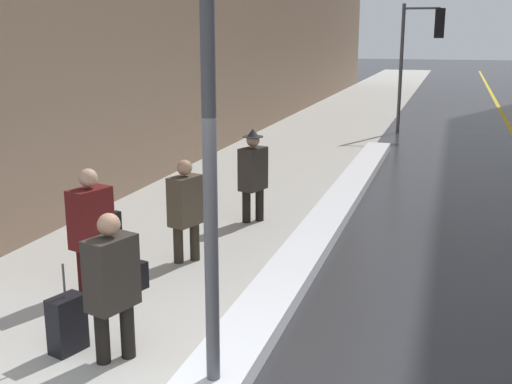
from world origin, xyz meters
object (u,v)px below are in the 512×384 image
object	(u,v)px
traffic_light_near	(424,40)
lamp_post	(209,100)
pedestrian_nearside	(253,172)
pedestrian_trailing	(113,281)
pedestrian_with_shoulder_bag	(92,224)
rolling_suitcase	(67,324)
pedestrian_in_glasses	(186,206)

from	to	relation	value
traffic_light_near	lamp_post	bearing A→B (deg)	-95.22
traffic_light_near	pedestrian_nearside	bearing A→B (deg)	-103.12
lamp_post	pedestrian_trailing	world-z (taller)	lamp_post
pedestrian_nearside	pedestrian_with_shoulder_bag	bearing A→B (deg)	1.15
traffic_light_near	pedestrian_nearside	world-z (taller)	traffic_light_near
pedestrian_nearside	lamp_post	bearing A→B (deg)	30.72
lamp_post	traffic_light_near	distance (m)	16.50
pedestrian_with_shoulder_bag	pedestrian_nearside	world-z (taller)	pedestrian_nearside
traffic_light_near	rolling_suitcase	xyz separation A→B (m)	(-2.54, -16.13, -2.63)
pedestrian_nearside	rolling_suitcase	size ratio (longest dim) A/B	1.70
pedestrian_in_glasses	pedestrian_trailing	bearing A→B (deg)	26.10
pedestrian_trailing	rolling_suitcase	xyz separation A→B (m)	(-0.55, 0.00, -0.54)
pedestrian_with_shoulder_bag	rolling_suitcase	bearing A→B (deg)	38.18
lamp_post	pedestrian_trailing	bearing A→B (deg)	163.24
lamp_post	pedestrian_in_glasses	size ratio (longest dim) A/B	2.95
pedestrian_trailing	rolling_suitcase	bearing A→B (deg)	-73.41
pedestrian_in_glasses	pedestrian_nearside	world-z (taller)	pedestrian_nearside
pedestrian_in_glasses	lamp_post	bearing A→B (deg)	43.96
pedestrian_in_glasses	rolling_suitcase	xyz separation A→B (m)	(-0.11, -2.80, -0.52)
pedestrian_in_glasses	rolling_suitcase	bearing A→B (deg)	14.86
traffic_light_near	pedestrian_nearside	distance (m)	11.54
lamp_post	traffic_light_near	size ratio (longest dim) A/B	1.07
rolling_suitcase	pedestrian_in_glasses	bearing A→B (deg)	-165.14
pedestrian_in_glasses	pedestrian_nearside	distance (m)	2.19
pedestrian_nearside	rolling_suitcase	world-z (taller)	pedestrian_nearside
pedestrian_trailing	pedestrian_in_glasses	xyz separation A→B (m)	(-0.45, 2.80, -0.02)
pedestrian_trailing	rolling_suitcase	distance (m)	0.77
lamp_post	rolling_suitcase	world-z (taller)	lamp_post
traffic_light_near	pedestrian_in_glasses	world-z (taller)	traffic_light_near
lamp_post	pedestrian_in_glasses	distance (m)	3.98
pedestrian_with_shoulder_bag	rolling_suitcase	world-z (taller)	pedestrian_with_shoulder_bag
pedestrian_trailing	traffic_light_near	bearing A→B (deg)	-169.98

